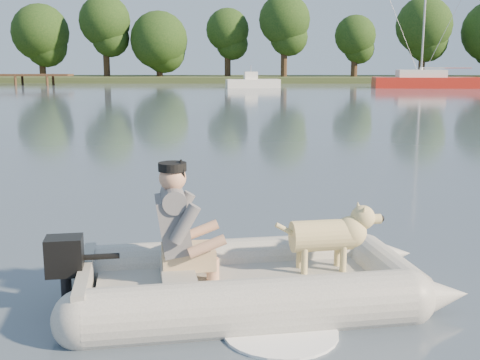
{
  "coord_description": "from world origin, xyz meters",
  "views": [
    {
      "loc": [
        0.01,
        -5.67,
        2.3
      ],
      "look_at": [
        -0.12,
        2.13,
        0.75
      ],
      "focal_mm": 45.0,
      "sensor_mm": 36.0,
      "label": 1
    }
  ],
  "objects_px": {
    "motorboat": "(253,77)",
    "man": "(176,220)",
    "dog": "(322,241)",
    "sailboat": "(426,81)",
    "dinghy": "(254,238)"
  },
  "relations": [
    {
      "from": "motorboat",
      "to": "man",
      "type": "bearing_deg",
      "value": -99.87
    },
    {
      "from": "man",
      "to": "motorboat",
      "type": "xyz_separation_m",
      "value": [
        0.97,
        46.91,
        0.08
      ]
    },
    {
      "from": "dog",
      "to": "sailboat",
      "type": "height_order",
      "value": "sailboat"
    },
    {
      "from": "man",
      "to": "motorboat",
      "type": "bearing_deg",
      "value": 78.29
    },
    {
      "from": "man",
      "to": "sailboat",
      "type": "bearing_deg",
      "value": 60.81
    },
    {
      "from": "man",
      "to": "motorboat",
      "type": "relative_size",
      "value": 0.24
    },
    {
      "from": "dinghy",
      "to": "motorboat",
      "type": "bearing_deg",
      "value": 79.19
    },
    {
      "from": "dog",
      "to": "motorboat",
      "type": "relative_size",
      "value": 0.21
    },
    {
      "from": "dinghy",
      "to": "motorboat",
      "type": "relative_size",
      "value": 1.05
    },
    {
      "from": "dog",
      "to": "dinghy",
      "type": "bearing_deg",
      "value": -175.43
    },
    {
      "from": "dinghy",
      "to": "dog",
      "type": "distance_m",
      "value": 0.7
    },
    {
      "from": "man",
      "to": "dog",
      "type": "bearing_deg",
      "value": -0.0
    },
    {
      "from": "sailboat",
      "to": "motorboat",
      "type": "bearing_deg",
      "value": -177.47
    },
    {
      "from": "dog",
      "to": "man",
      "type": "bearing_deg",
      "value": 180.0
    },
    {
      "from": "man",
      "to": "dog",
      "type": "height_order",
      "value": "man"
    }
  ]
}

